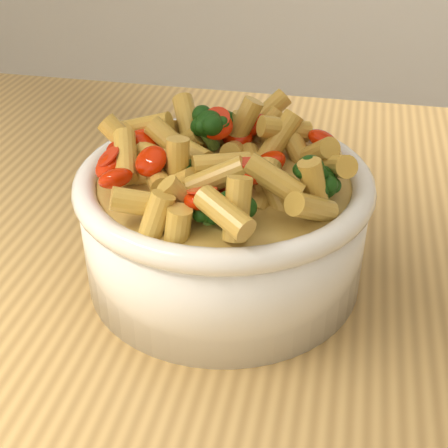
# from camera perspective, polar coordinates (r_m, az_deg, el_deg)

# --- Properties ---
(table) EXTENTS (1.20, 0.80, 0.90)m
(table) POSITION_cam_1_polar(r_m,az_deg,el_deg) (0.58, -6.86, -11.97)
(table) COLOR tan
(table) RESTS_ON ground
(serving_bowl) EXTENTS (0.22, 0.22, 0.09)m
(serving_bowl) POSITION_cam_1_polar(r_m,az_deg,el_deg) (0.47, 0.00, 0.12)
(serving_bowl) COLOR white
(serving_bowl) RESTS_ON table
(pasta_salad) EXTENTS (0.17, 0.17, 0.04)m
(pasta_salad) POSITION_cam_1_polar(r_m,az_deg,el_deg) (0.44, 0.00, 6.45)
(pasta_salad) COLOR gold
(pasta_salad) RESTS_ON serving_bowl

